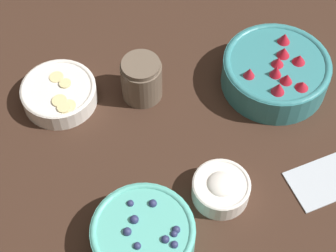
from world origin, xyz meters
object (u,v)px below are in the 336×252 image
Objects in this scene: bowl_blueberries at (143,235)px; jar_chocolate at (142,80)px; bowl_bananas at (59,93)px; bowl_strawberries at (276,71)px; bowl_cream at (221,188)px.

jar_chocolate is (0.10, 0.32, 0.01)m from bowl_blueberries.
jar_chocolate is (0.16, -0.04, 0.02)m from bowl_bananas.
bowl_strawberries reaches higher than bowl_blueberries.
bowl_blueberries is at bearing -145.56° from bowl_strawberries.
bowl_bananas is at bearing 167.02° from jar_chocolate.
bowl_bananas is (-0.43, 0.10, -0.02)m from bowl_strawberries.
bowl_blueberries is 0.33m from jar_chocolate.
bowl_strawberries is 0.45m from bowl_bananas.
bowl_strawberries is 0.29m from bowl_cream.
bowl_strawberries is at bearing 45.31° from bowl_cream.
bowl_blueberries is at bearing -164.72° from bowl_cream.
bowl_bananas is at bearing 100.62° from bowl_blueberries.
jar_chocolate reaches higher than bowl_cream.
jar_chocolate is at bearing 103.10° from bowl_cream.
bowl_strawberries is 0.28m from jar_chocolate.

